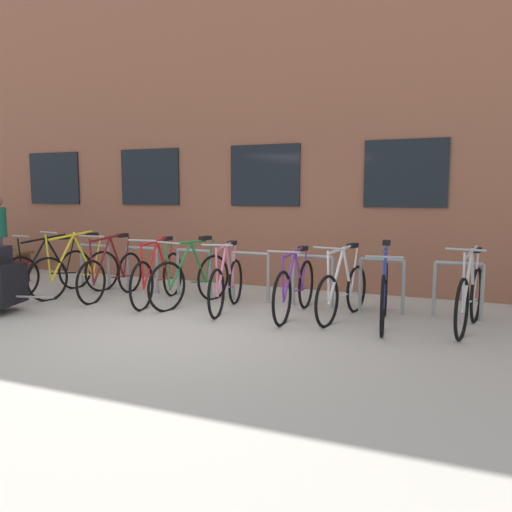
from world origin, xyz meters
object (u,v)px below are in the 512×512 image
backpack (20,270)px  bicycle_black (49,271)px  bicycle_silver (470,298)px  bicycle_maroon (112,274)px  bicycle_yellow (76,272)px  wooden_bench (0,256)px  bicycle_purple (295,288)px  bicycle_white (343,291)px  bicycle_green (191,279)px  bicycle_red (158,277)px  bicycle_pink (227,284)px  bicycle_blue (384,293)px

backpack → bicycle_black: bearing=-18.2°
bicycle_silver → backpack: (-7.88, 0.46, -0.18)m
bicycle_maroon → bicycle_yellow: 0.66m
wooden_bench → backpack: bearing=-29.5°
bicycle_purple → bicycle_yellow: size_ratio=1.07×
backpack → bicycle_white: bearing=2.5°
bicycle_green → bicycle_white: bearing=1.0°
bicycle_maroon → bicycle_red: bearing=-0.9°
bicycle_pink → wooden_bench: (-6.08, 1.43, -0.04)m
bicycle_blue → wooden_bench: (-8.30, 1.39, -0.07)m
backpack → bicycle_red: bearing=-2.2°
bicycle_red → bicycle_yellow: 1.54m
bicycle_maroon → bicycle_black: 1.23m
bicycle_black → wooden_bench: (-2.76, 1.43, -0.05)m
bicycle_silver → bicycle_purple: size_ratio=0.93×
bicycle_pink → bicycle_silver: 3.23m
bicycle_blue → backpack: size_ratio=4.13×
bicycle_white → wooden_bench: bearing=170.5°
bicycle_silver → bicycle_red: bearing=-178.8°
bicycle_silver → bicycle_yellow: bearing=-178.5°
bicycle_maroon → bicycle_purple: bicycle_maroon is taller
bicycle_blue → bicycle_purple: (-1.20, 0.01, -0.02)m
bicycle_green → bicycle_maroon: bearing=-179.5°
bicycle_blue → bicycle_green: bicycle_blue is taller
bicycle_silver → bicycle_white: (-1.57, -0.02, -0.02)m
bicycle_yellow → bicycle_maroon: bearing=7.0°
bicycle_blue → bicycle_green: size_ratio=1.07×
bicycle_pink → wooden_bench: size_ratio=1.06×
bicycle_blue → bicycle_yellow: bicycle_yellow is taller
bicycle_red → wooden_bench: bearing=164.4°
wooden_bench → bicycle_silver: bearing=-7.8°
bicycle_silver → bicycle_maroon: bearing=-179.2°
bicycle_maroon → bicycle_silver: size_ratio=1.02×
bicycle_pink → bicycle_yellow: (-2.74, 0.01, 0.01)m
bicycle_pink → bicycle_black: (-3.32, 0.00, 0.00)m
bicycle_silver → bicycle_green: 3.86m
bicycle_pink → bicycle_silver: bearing=2.9°
bicycle_yellow → bicycle_blue: bearing=0.4°
bicycle_green → bicycle_yellow: (-2.11, -0.09, -0.00)m
bicycle_green → backpack: bearing=172.5°
bicycle_purple → wooden_bench: (-7.09, 1.38, -0.05)m
bicycle_red → bicycle_pink: 1.20m
wooden_bench → backpack: 1.64m
bicycle_red → bicycle_maroon: bicycle_maroon is taller
bicycle_pink → bicycle_black: 3.32m
bicycle_white → bicycle_green: (-2.29, -0.04, 0.02)m
bicycle_white → bicycle_yellow: bicycle_yellow is taller
bicycle_silver → backpack: 7.89m
bicycle_purple → backpack: size_ratio=4.14×
bicycle_white → bicycle_green: bicycle_green is taller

